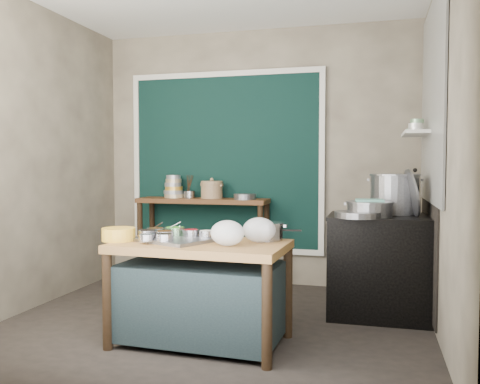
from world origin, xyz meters
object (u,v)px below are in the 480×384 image
(stove_block, at_px, (382,267))
(stock_pot, at_px, (395,194))
(prep_table, at_px, (201,293))
(back_counter, at_px, (203,241))
(saucepan, at_px, (268,231))
(condiment_tray, at_px, (173,239))
(utensil_cup, at_px, (189,194))
(yellow_basin, at_px, (119,234))
(steamer, at_px, (370,209))
(ceramic_crock, at_px, (212,191))

(stove_block, xyz_separation_m, stock_pot, (0.10, 0.19, 0.63))
(prep_table, bearing_deg, back_counter, 111.05)
(saucepan, distance_m, stock_pot, 1.42)
(stock_pot, bearing_deg, condiment_tray, -142.33)
(prep_table, xyz_separation_m, utensil_cup, (-0.77, 1.81, 0.61))
(condiment_tray, bearing_deg, yellow_basin, -168.22)
(stock_pot, xyz_separation_m, steamer, (-0.21, -0.34, -0.11))
(saucepan, xyz_separation_m, utensil_cup, (-1.22, 1.58, 0.17))
(yellow_basin, bearing_deg, steamer, 28.85)
(prep_table, height_order, saucepan, saucepan)
(prep_table, bearing_deg, condiment_tray, -178.79)
(stock_pot, bearing_deg, back_counter, 164.92)
(back_counter, relative_size, utensil_cup, 11.04)
(saucepan, relative_size, utensil_cup, 1.84)
(prep_table, distance_m, stock_pot, 2.00)
(ceramic_crock, distance_m, stock_pot, 1.98)
(utensil_cup, distance_m, steamer, 2.15)
(ceramic_crock, bearing_deg, back_counter, -172.75)
(yellow_basin, distance_m, utensil_cup, 1.91)
(back_counter, relative_size, steamer, 3.63)
(condiment_tray, distance_m, steamer, 1.69)
(back_counter, xyz_separation_m, yellow_basin, (-0.02, -1.87, 0.32))
(yellow_basin, distance_m, ceramic_crock, 1.91)
(back_counter, relative_size, condiment_tray, 2.64)
(back_counter, height_order, utensil_cup, utensil_cup)
(steamer, bearing_deg, stock_pot, 57.83)
(back_counter, distance_m, steamer, 2.05)
(saucepan, xyz_separation_m, stock_pot, (0.95, 1.02, 0.24))
(utensil_cup, relative_size, steamer, 0.33)
(saucepan, bearing_deg, steamer, 40.90)
(back_counter, bearing_deg, ceramic_crock, 7.25)
(saucepan, distance_m, utensil_cup, 2.00)
(condiment_tray, distance_m, saucepan, 0.71)
(back_counter, height_order, condiment_tray, back_counter)
(condiment_tray, bearing_deg, utensil_cup, 106.82)
(condiment_tray, height_order, steamer, steamer)
(yellow_basin, xyz_separation_m, stock_pot, (2.02, 1.33, 0.26))
(utensil_cup, xyz_separation_m, ceramic_crock, (0.26, -0.00, 0.05))
(condiment_tray, height_order, yellow_basin, yellow_basin)
(saucepan, bearing_deg, stove_block, 42.46)
(steamer, bearing_deg, back_counter, 153.86)
(prep_table, bearing_deg, saucepan, 29.68)
(prep_table, relative_size, steamer, 3.13)
(back_counter, height_order, yellow_basin, back_counter)
(prep_table, height_order, ceramic_crock, ceramic_crock)
(utensil_cup, xyz_separation_m, stock_pot, (2.17, -0.56, 0.07))
(condiment_tray, height_order, utensil_cup, utensil_cup)
(ceramic_crock, bearing_deg, yellow_basin, -93.60)
(back_counter, xyz_separation_m, utensil_cup, (-0.17, 0.02, 0.51))
(prep_table, xyz_separation_m, ceramic_crock, (-0.50, 1.81, 0.66))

